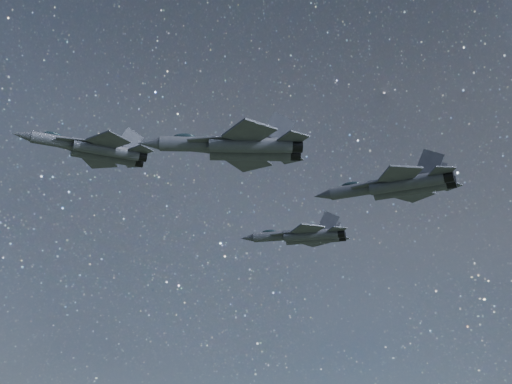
{
  "coord_description": "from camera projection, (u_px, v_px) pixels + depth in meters",
  "views": [
    {
      "loc": [
        -1.9,
        -66.5,
        118.41
      ],
      "look_at": [
        -2.9,
        0.39,
        144.67
      ],
      "focal_mm": 42.0,
      "sensor_mm": 36.0,
      "label": 1
    }
  ],
  "objects": [
    {
      "name": "jet_lead",
      "position": [
        95.0,
        149.0,
        67.46
      ],
      "size": [
        14.92,
        9.77,
        3.85
      ],
      "rotation": [
        0.0,
        0.0,
        0.43
      ],
      "color": "#373A45"
    },
    {
      "name": "jet_left",
      "position": [
        303.0,
        236.0,
        90.18
      ],
      "size": [
        16.97,
        11.65,
        4.26
      ],
      "rotation": [
        0.0,
        0.0,
        -0.2
      ],
      "color": "#373A45"
    },
    {
      "name": "jet_slot",
      "position": [
        396.0,
        186.0,
        71.21
      ],
      "size": [
        17.62,
        11.57,
        4.53
      ],
      "rotation": [
        0.0,
        0.0,
        -0.41
      ],
      "color": "#373A45"
    },
    {
      "name": "jet_right",
      "position": [
        237.0,
        147.0,
        59.71
      ],
      "size": [
        17.03,
        12.06,
        4.32
      ],
      "rotation": [
        0.0,
        0.0,
        0.05
      ],
      "color": "#373A45"
    }
  ]
}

